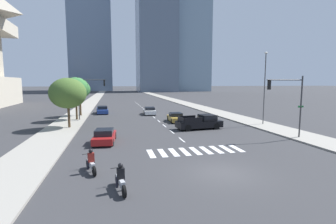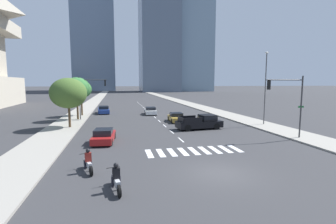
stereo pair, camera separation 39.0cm
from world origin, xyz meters
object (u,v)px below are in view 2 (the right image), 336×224
object	(u,v)px
pickup_truck	(201,122)
street_tree_second	(77,88)
sedan_blue_3	(104,110)
traffic_signal_near	(289,96)
motorcycle_lead	(116,180)
street_tree_nearest	(68,93)
sedan_white_0	(150,111)
street_lamp_east	(265,84)
street_tree_third	(81,89)
sedan_red_2	(104,136)
sedan_gold_1	(176,118)
motorcycle_trailing	(88,163)
traffic_signal_far	(89,91)

from	to	relation	value
pickup_truck	street_tree_second	bearing A→B (deg)	140.57
sedan_blue_3	traffic_signal_near	xyz separation A→B (m)	(18.21, -24.89, 3.59)
street_tree_second	sedan_blue_3	bearing A→B (deg)	66.45
motorcycle_lead	street_tree_nearest	bearing A→B (deg)	5.70
pickup_truck	sedan_white_0	size ratio (longest dim) A/B	1.26
street_lamp_east	street_tree_nearest	size ratio (longest dim) A/B	1.56
pickup_truck	street_tree_third	bearing A→B (deg)	130.21
sedan_red_2	street_tree_second	distance (m)	15.94
pickup_truck	street_lamp_east	bearing A→B (deg)	-0.17
street_lamp_east	street_tree_second	xyz separation A→B (m)	(-24.11, 9.50, -0.71)
sedan_white_0	street_tree_second	world-z (taller)	street_tree_second
sedan_blue_3	street_lamp_east	world-z (taller)	street_lamp_east
motorcycle_lead	sedan_white_0	size ratio (longest dim) A/B	0.50
street_tree_nearest	street_tree_second	world-z (taller)	street_tree_second
sedan_gold_1	sedan_white_0	bearing A→B (deg)	-161.80
traffic_signal_near	street_tree_second	world-z (taller)	street_tree_second
sedan_white_0	sedan_red_2	xyz separation A→B (m)	(-7.02, -19.32, -0.02)
sedan_gold_1	traffic_signal_near	bearing A→B (deg)	33.06
traffic_signal_near	street_lamp_east	xyz separation A→B (m)	(2.59, 7.80, 1.14)
street_tree_third	motorcycle_trailing	bearing A→B (deg)	-82.20
sedan_blue_3	sedan_red_2	bearing A→B (deg)	178.61
motorcycle_lead	sedan_blue_3	xyz separation A→B (m)	(-2.07, 33.16, 0.03)
motorcycle_lead	street_lamp_east	distance (m)	25.13
street_tree_second	motorcycle_lead	bearing A→B (deg)	-78.11
sedan_blue_3	street_tree_third	bearing A→B (deg)	127.77
traffic_signal_far	street_tree_nearest	xyz separation A→B (m)	(-1.79, -6.27, -0.09)
traffic_signal_far	pickup_truck	bearing A→B (deg)	-36.26
street_lamp_east	traffic_signal_near	bearing A→B (deg)	-108.38
motorcycle_lead	motorcycle_trailing	world-z (taller)	same
motorcycle_trailing	street_lamp_east	distance (m)	24.64
street_tree_nearest	street_tree_second	size ratio (longest dim) A/B	0.97
sedan_white_0	sedan_blue_3	distance (m)	8.59
street_tree_third	traffic_signal_far	bearing A→B (deg)	-70.47
sedan_red_2	street_tree_second	size ratio (longest dim) A/B	0.71
sedan_blue_3	street_tree_third	xyz separation A→B (m)	(-3.31, -2.95, 3.76)
motorcycle_lead	traffic_signal_far	size ratio (longest dim) A/B	0.36
motorcycle_lead	street_tree_third	distance (m)	30.92
motorcycle_trailing	sedan_blue_3	distance (m)	30.07
motorcycle_trailing	sedan_red_2	world-z (taller)	motorcycle_trailing
street_tree_third	sedan_gold_1	bearing A→B (deg)	-32.74
sedan_white_0	sedan_red_2	distance (m)	20.56
motorcycle_trailing	street_tree_nearest	world-z (taller)	street_tree_nearest
pickup_truck	street_tree_second	xyz separation A→B (m)	(-15.31, 10.32, 3.82)
street_lamp_east	pickup_truck	bearing A→B (deg)	-174.71
sedan_red_2	traffic_signal_near	xyz separation A→B (m)	(17.21, -2.50, 3.62)
motorcycle_trailing	street_tree_third	world-z (taller)	street_tree_third
motorcycle_lead	traffic_signal_far	bearing A→B (deg)	-2.07
street_tree_nearest	street_tree_third	size ratio (longest dim) A/B	1.04
sedan_blue_3	traffic_signal_near	distance (m)	31.05
street_tree_third	street_tree_second	bearing A→B (deg)	-90.00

